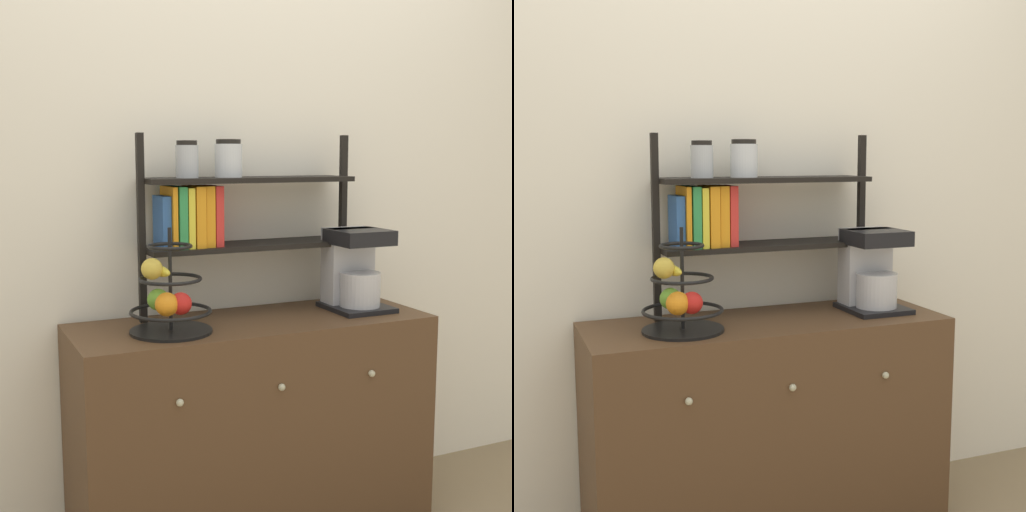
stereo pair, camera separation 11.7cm
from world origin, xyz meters
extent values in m
cube|color=silver|center=(0.00, 0.49, 1.30)|extent=(7.00, 0.05, 2.60)
cube|color=#4C331E|center=(0.00, 0.22, 0.40)|extent=(1.27, 0.45, 0.79)
sphere|color=#B2AD8C|center=(-0.35, -0.01, 0.62)|extent=(0.02, 0.02, 0.02)
sphere|color=#B2AD8C|center=(0.00, -0.01, 0.62)|extent=(0.02, 0.02, 0.02)
sphere|color=#B2AD8C|center=(0.35, -0.01, 0.62)|extent=(0.02, 0.02, 0.02)
cube|color=black|center=(0.43, 0.22, 0.80)|extent=(0.21, 0.24, 0.02)
cube|color=#B7B7BC|center=(0.43, 0.29, 0.95)|extent=(0.18, 0.10, 0.28)
cylinder|color=#B7B7BC|center=(0.43, 0.20, 0.87)|extent=(0.15, 0.15, 0.13)
cube|color=black|center=(0.43, 0.21, 1.07)|extent=(0.20, 0.19, 0.05)
cylinder|color=black|center=(-0.31, 0.18, 0.80)|extent=(0.27, 0.27, 0.01)
cylinder|color=black|center=(-0.31, 0.18, 0.97)|extent=(0.01, 0.01, 0.33)
torus|color=black|center=(-0.31, 0.18, 0.86)|extent=(0.27, 0.27, 0.01)
torus|color=black|center=(-0.31, 0.18, 0.97)|extent=(0.21, 0.21, 0.01)
torus|color=black|center=(-0.31, 0.18, 1.07)|extent=(0.15, 0.15, 0.01)
sphere|color=red|center=(-0.30, 0.12, 0.90)|extent=(0.07, 0.07, 0.07)
sphere|color=#6BAD33|center=(-0.35, 0.21, 0.90)|extent=(0.07, 0.07, 0.07)
sphere|color=orange|center=(-0.35, 0.12, 0.90)|extent=(0.08, 0.08, 0.08)
ellipsoid|color=yellow|center=(-0.34, 0.23, 0.99)|extent=(0.06, 0.15, 0.04)
sphere|color=gold|center=(-0.37, 0.19, 1.00)|extent=(0.07, 0.07, 0.07)
cube|color=black|center=(-0.36, 0.36, 1.11)|extent=(0.02, 0.02, 0.65)
cube|color=black|center=(0.44, 0.36, 1.11)|extent=(0.02, 0.02, 0.65)
cube|color=black|center=(0.04, 0.36, 1.04)|extent=(0.78, 0.20, 0.02)
cube|color=black|center=(0.04, 0.36, 1.28)|extent=(0.78, 0.20, 0.02)
cube|color=#2D599E|center=(-0.28, 0.36, 1.14)|extent=(0.03, 0.12, 0.18)
cube|color=orange|center=(-0.26, 0.36, 1.15)|extent=(0.02, 0.15, 0.21)
cube|color=#2D8C47|center=(-0.23, 0.36, 1.15)|extent=(0.03, 0.16, 0.21)
cube|color=yellow|center=(-0.20, 0.36, 1.15)|extent=(0.02, 0.16, 0.21)
cube|color=orange|center=(-0.17, 0.36, 1.15)|extent=(0.03, 0.16, 0.21)
cube|color=orange|center=(-0.13, 0.36, 1.15)|extent=(0.03, 0.14, 0.21)
cube|color=red|center=(-0.09, 0.36, 1.15)|extent=(0.03, 0.13, 0.21)
cylinder|color=#ADB2B7|center=(-0.19, 0.36, 1.34)|extent=(0.08, 0.08, 0.11)
cylinder|color=black|center=(-0.19, 0.36, 1.41)|extent=(0.07, 0.07, 0.02)
cylinder|color=silver|center=(-0.03, 0.36, 1.34)|extent=(0.10, 0.10, 0.12)
cylinder|color=black|center=(-0.03, 0.36, 1.41)|extent=(0.09, 0.09, 0.02)
camera|label=1|loc=(-1.01, -2.00, 1.37)|focal=50.00mm
camera|label=2|loc=(-0.90, -2.04, 1.37)|focal=50.00mm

